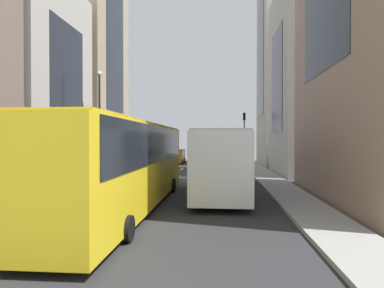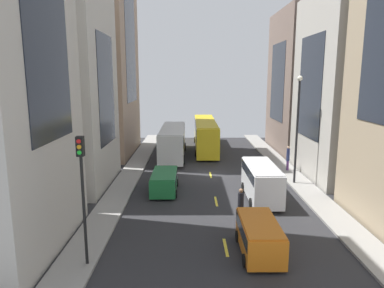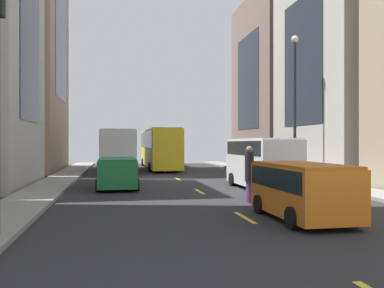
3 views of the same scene
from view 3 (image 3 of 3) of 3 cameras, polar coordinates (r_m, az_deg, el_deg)
ground_plane at (r=26.58m, az=-2.02°, el=-4.95°), size 40.72×40.72×0.00m
sidewalk_west at (r=26.50m, az=-18.01°, el=-4.80°), size 2.01×44.00×0.15m
sidewalk_east at (r=28.62m, az=12.75°, el=-4.44°), size 2.01×44.00×0.15m
lane_stripe_1 at (r=13.02m, az=7.41°, el=-10.19°), size 0.16×2.00×0.01m
lane_stripe_2 at (r=19.73m, az=1.05°, el=-6.68°), size 0.16×2.00×0.01m
lane_stripe_3 at (r=26.58m, az=-2.02°, el=-4.93°), size 0.16×2.00×0.01m
lane_stripe_4 at (r=33.50m, az=-3.82°, el=-3.90°), size 0.16×2.00×0.01m
lane_stripe_5 at (r=40.45m, az=-5.00°, el=-3.21°), size 0.16×2.00×0.01m
lane_stripe_6 at (r=47.41m, az=-5.83°, el=-2.73°), size 0.16×2.00×0.01m
building_west_2 at (r=38.39m, az=-22.91°, el=16.93°), size 6.49×11.78×26.92m
building_east_1 at (r=31.44m, az=22.63°, el=10.42°), size 8.96×10.35×15.95m
building_east_2 at (r=41.29m, az=12.78°, el=8.32°), size 7.49×11.30×16.49m
city_bus_white at (r=33.64m, az=-10.38°, el=-0.47°), size 2.80×11.00×3.35m
streetcar_yellow at (r=38.37m, az=-4.66°, el=-0.22°), size 2.70×14.32×3.59m
delivery_van_white at (r=20.97m, az=9.72°, el=-2.15°), size 2.25×5.87×2.58m
car_orange_0 at (r=12.91m, az=15.17°, el=-5.78°), size 2.02×4.16×1.72m
car_green_1 at (r=21.45m, az=-10.42°, el=-3.67°), size 2.07×4.52×1.57m
pedestrian_crossing_mid at (r=29.65m, az=11.88°, el=-1.72°), size 0.31×0.31×2.30m
pedestrian_crossing_near at (r=16.17m, az=8.05°, el=-3.96°), size 0.36×0.36×2.23m
streetlamp_near at (r=25.92m, az=14.23°, el=6.88°), size 0.44×0.44×8.81m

